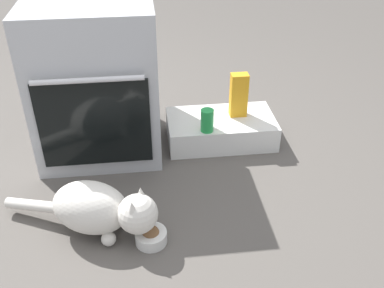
{
  "coord_description": "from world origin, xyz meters",
  "views": [
    {
      "loc": [
        0.26,
        -1.57,
        1.33
      ],
      "look_at": [
        0.46,
        0.06,
        0.25
      ],
      "focal_mm": 41.28,
      "sensor_mm": 36.0,
      "label": 1
    }
  ],
  "objects_px": {
    "oven": "(96,80)",
    "pantry_cabinet": "(221,129)",
    "soda_can": "(207,120)",
    "cat": "(100,209)",
    "juice_carton": "(239,95)",
    "food_bowl": "(151,236)"
  },
  "relations": [
    {
      "from": "pantry_cabinet",
      "to": "juice_carton",
      "type": "height_order",
      "value": "juice_carton"
    },
    {
      "from": "oven",
      "to": "soda_can",
      "type": "height_order",
      "value": "oven"
    },
    {
      "from": "cat",
      "to": "juice_carton",
      "type": "bearing_deg",
      "value": 66.19
    },
    {
      "from": "oven",
      "to": "pantry_cabinet",
      "type": "height_order",
      "value": "oven"
    },
    {
      "from": "oven",
      "to": "cat",
      "type": "height_order",
      "value": "oven"
    },
    {
      "from": "oven",
      "to": "juice_carton",
      "type": "height_order",
      "value": "oven"
    },
    {
      "from": "cat",
      "to": "soda_can",
      "type": "bearing_deg",
      "value": 68.24
    },
    {
      "from": "pantry_cabinet",
      "to": "soda_can",
      "type": "distance_m",
      "value": 0.2
    },
    {
      "from": "food_bowl",
      "to": "oven",
      "type": "bearing_deg",
      "value": 106.58
    },
    {
      "from": "oven",
      "to": "soda_can",
      "type": "relative_size",
      "value": 6.52
    },
    {
      "from": "food_bowl",
      "to": "juice_carton",
      "type": "bearing_deg",
      "value": 55.98
    },
    {
      "from": "food_bowl",
      "to": "juice_carton",
      "type": "xyz_separation_m",
      "value": [
        0.51,
        0.75,
        0.23
      ]
    },
    {
      "from": "oven",
      "to": "food_bowl",
      "type": "bearing_deg",
      "value": -73.42
    },
    {
      "from": "food_bowl",
      "to": "cat",
      "type": "xyz_separation_m",
      "value": [
        -0.2,
        0.08,
        0.09
      ]
    },
    {
      "from": "pantry_cabinet",
      "to": "food_bowl",
      "type": "height_order",
      "value": "pantry_cabinet"
    },
    {
      "from": "cat",
      "to": "juice_carton",
      "type": "height_order",
      "value": "juice_carton"
    },
    {
      "from": "soda_can",
      "to": "juice_carton",
      "type": "bearing_deg",
      "value": 37.05
    },
    {
      "from": "oven",
      "to": "cat",
      "type": "relative_size",
      "value": 1.18
    },
    {
      "from": "cat",
      "to": "juice_carton",
      "type": "relative_size",
      "value": 2.76
    },
    {
      "from": "oven",
      "to": "pantry_cabinet",
      "type": "relative_size",
      "value": 1.36
    },
    {
      "from": "cat",
      "to": "soda_can",
      "type": "distance_m",
      "value": 0.74
    },
    {
      "from": "oven",
      "to": "cat",
      "type": "xyz_separation_m",
      "value": [
        0.02,
        -0.67,
        -0.27
      ]
    }
  ]
}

